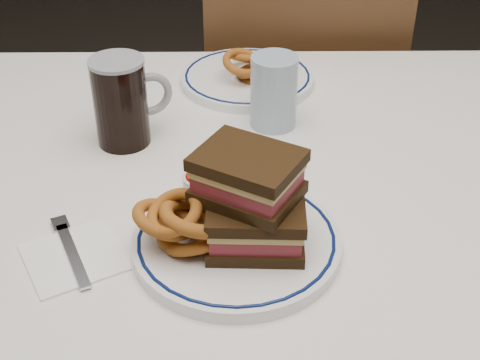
{
  "coord_description": "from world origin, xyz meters",
  "views": [
    {
      "loc": [
        0.04,
        -0.91,
        1.34
      ],
      "look_at": [
        0.04,
        -0.2,
        0.85
      ],
      "focal_mm": 50.0,
      "sensor_mm": 36.0,
      "label": 1
    }
  ],
  "objects_px": {
    "reuben_sandwich": "(252,200)",
    "main_plate": "(236,241)",
    "beer_mug": "(122,101)",
    "chair_far": "(298,89)",
    "far_plate": "(247,78)"
  },
  "relations": [
    {
      "from": "reuben_sandwich",
      "to": "main_plate",
      "type": "bearing_deg",
      "value": 163.42
    },
    {
      "from": "main_plate",
      "to": "beer_mug",
      "type": "height_order",
      "value": "beer_mug"
    },
    {
      "from": "chair_far",
      "to": "reuben_sandwich",
      "type": "xyz_separation_m",
      "value": [
        -0.14,
        -0.87,
        0.28
      ]
    },
    {
      "from": "beer_mug",
      "to": "far_plate",
      "type": "height_order",
      "value": "beer_mug"
    },
    {
      "from": "main_plate",
      "to": "beer_mug",
      "type": "xyz_separation_m",
      "value": [
        -0.19,
        0.28,
        0.07
      ]
    },
    {
      "from": "chair_far",
      "to": "beer_mug",
      "type": "distance_m",
      "value": 0.73
    },
    {
      "from": "chair_far",
      "to": "reuben_sandwich",
      "type": "bearing_deg",
      "value": -99.43
    },
    {
      "from": "chair_far",
      "to": "far_plate",
      "type": "relative_size",
      "value": 3.91
    },
    {
      "from": "beer_mug",
      "to": "chair_far",
      "type": "bearing_deg",
      "value": 58.98
    },
    {
      "from": "far_plate",
      "to": "beer_mug",
      "type": "bearing_deg",
      "value": -133.81
    },
    {
      "from": "reuben_sandwich",
      "to": "chair_far",
      "type": "bearing_deg",
      "value": 80.57
    },
    {
      "from": "chair_far",
      "to": "far_plate",
      "type": "xyz_separation_m",
      "value": [
        -0.14,
        -0.36,
        0.21
      ]
    },
    {
      "from": "main_plate",
      "to": "far_plate",
      "type": "bearing_deg",
      "value": 87.21
    },
    {
      "from": "main_plate",
      "to": "beer_mug",
      "type": "bearing_deg",
      "value": 123.4
    },
    {
      "from": "beer_mug",
      "to": "reuben_sandwich",
      "type": "bearing_deg",
      "value": -54.43
    }
  ]
}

